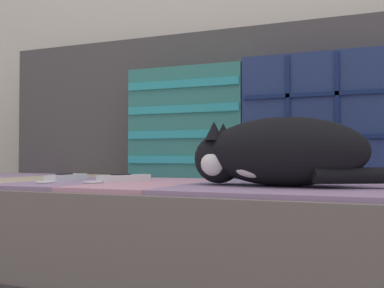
{
  "coord_description": "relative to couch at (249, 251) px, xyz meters",
  "views": [
    {
      "loc": [
        0.36,
        -1.1,
        0.43
      ],
      "look_at": [
        -0.13,
        0.05,
        0.46
      ],
      "focal_mm": 45.0,
      "sensor_mm": 36.0,
      "label": 1
    }
  ],
  "objects": [
    {
      "name": "sleeping_cat",
      "position": [
        0.1,
        -0.15,
        0.26
      ],
      "size": [
        0.45,
        0.19,
        0.16
      ],
      "color": "black",
      "rests_on": "couch"
    },
    {
      "name": "game_remote_near",
      "position": [
        -0.47,
        -0.17,
        0.19
      ],
      "size": [
        0.06,
        0.21,
        0.02
      ],
      "color": "white",
      "rests_on": "couch"
    },
    {
      "name": "couch",
      "position": [
        0.0,
        0.0,
        0.0
      ],
      "size": [
        2.13,
        0.84,
        0.36
      ],
      "color": "#3D3838",
      "rests_on": "ground_plane"
    },
    {
      "name": "game_remote_far",
      "position": [
        -0.31,
        -0.13,
        0.19
      ],
      "size": [
        0.12,
        0.2,
        0.02
      ],
      "color": "white",
      "rests_on": "couch"
    },
    {
      "name": "throw_pillow_quilted",
      "position": [
        0.14,
        0.2,
        0.36
      ],
      "size": [
        0.41,
        0.14,
        0.36
      ],
      "color": "navy",
      "rests_on": "couch"
    },
    {
      "name": "throw_pillow_striped",
      "position": [
        -0.26,
        0.2,
        0.36
      ],
      "size": [
        0.39,
        0.14,
        0.35
      ],
      "color": "#337A70",
      "rests_on": "couch"
    },
    {
      "name": "sofa_backrest",
      "position": [
        0.0,
        0.35,
        0.43
      ],
      "size": [
        2.09,
        0.14,
        0.49
      ],
      "color": "#474242",
      "rests_on": "couch"
    }
  ]
}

